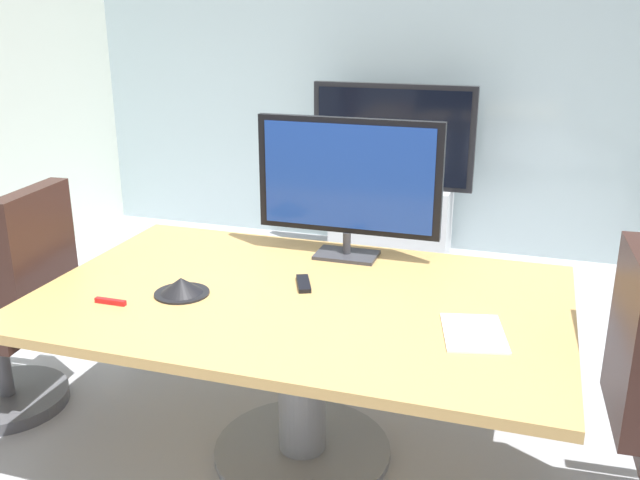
% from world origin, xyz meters
% --- Properties ---
extents(ground_plane, '(6.89, 6.89, 0.00)m').
position_xyz_m(ground_plane, '(0.00, 0.00, 0.00)').
color(ground_plane, '#99999E').
extents(wall_back_glass_partition, '(5.68, 0.10, 2.81)m').
position_xyz_m(wall_back_glass_partition, '(0.00, 2.94, 1.40)').
color(wall_back_glass_partition, '#9EB2B7').
rests_on(wall_back_glass_partition, ground).
extents(conference_table, '(2.09, 1.33, 0.74)m').
position_xyz_m(conference_table, '(-0.04, -0.01, 0.58)').
color(conference_table, '#B2894C').
rests_on(conference_table, ground).
extents(office_chair_left, '(0.61, 0.59, 1.09)m').
position_xyz_m(office_chair_left, '(-1.42, -0.08, 0.46)').
color(office_chair_left, '#4C4C51').
rests_on(office_chair_left, ground).
extents(tv_monitor, '(0.84, 0.18, 0.64)m').
position_xyz_m(tv_monitor, '(0.02, 0.48, 1.10)').
color(tv_monitor, '#333338').
rests_on(tv_monitor, conference_table).
extents(wall_display_unit, '(1.20, 0.36, 1.31)m').
position_xyz_m(wall_display_unit, '(-0.22, 2.59, 0.44)').
color(wall_display_unit, '#B7BABC').
rests_on(wall_display_unit, ground).
extents(conference_phone, '(0.22, 0.22, 0.07)m').
position_xyz_m(conference_phone, '(-0.49, -0.15, 0.77)').
color(conference_phone, black).
rests_on(conference_phone, conference_table).
extents(remote_control, '(0.11, 0.18, 0.02)m').
position_xyz_m(remote_control, '(-0.06, 0.08, 0.75)').
color(remote_control, black).
rests_on(remote_control, conference_table).
extents(whiteboard_marker, '(0.13, 0.02, 0.02)m').
position_xyz_m(whiteboard_marker, '(-0.71, -0.32, 0.75)').
color(whiteboard_marker, red).
rests_on(whiteboard_marker, conference_table).
extents(paper_notepad, '(0.27, 0.34, 0.01)m').
position_xyz_m(paper_notepad, '(0.66, -0.16, 0.75)').
color(paper_notepad, white).
rests_on(paper_notepad, conference_table).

